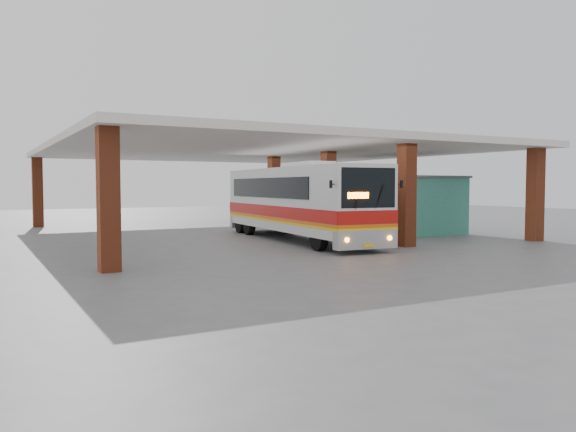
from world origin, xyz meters
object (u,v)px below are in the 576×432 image
at_px(pedestrian, 387,225).
at_px(red_chair, 304,222).
at_px(coach_bus, 298,202).
at_px(motorcycle, 377,228).

relative_size(pedestrian, red_chair, 2.21).
relative_size(coach_bus, red_chair, 17.98).
height_order(coach_bus, pedestrian, coach_bus).
distance_m(pedestrian, red_chair, 9.80).
xyz_separation_m(coach_bus, red_chair, (4.36, 6.70, -1.49)).
bearing_deg(pedestrian, coach_bus, -59.96).
bearing_deg(pedestrian, red_chair, -113.02).
distance_m(coach_bus, motorcycle, 4.55).
relative_size(motorcycle, red_chair, 2.54).
relative_size(coach_bus, pedestrian, 8.12).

